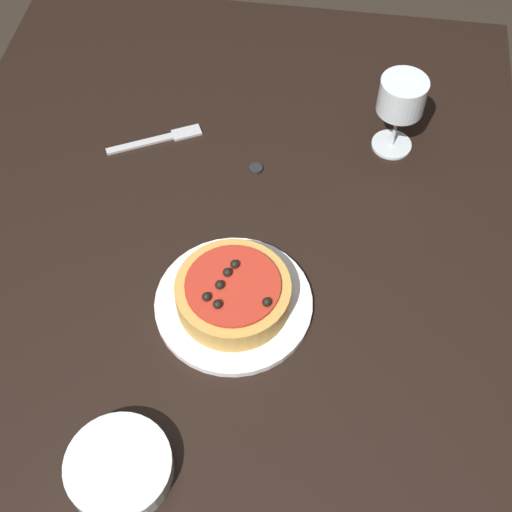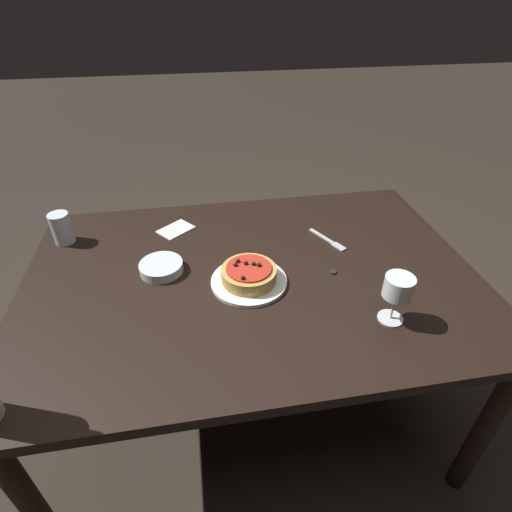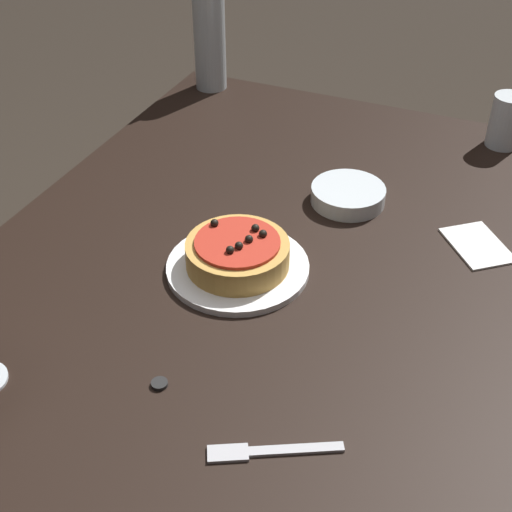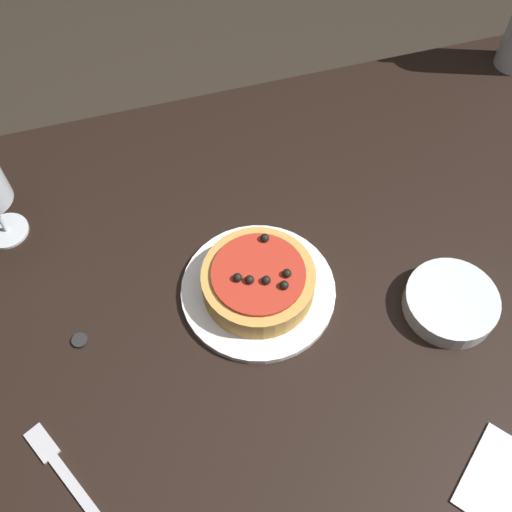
# 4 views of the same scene
# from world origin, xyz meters

# --- Properties ---
(ground_plane) EXTENTS (14.00, 14.00, 0.00)m
(ground_plane) POSITION_xyz_m (0.00, 0.00, 0.00)
(ground_plane) COLOR #2D261E
(dining_table) EXTENTS (1.48, 1.01, 0.72)m
(dining_table) POSITION_xyz_m (0.00, 0.00, 0.64)
(dining_table) COLOR black
(dining_table) RESTS_ON ground_plane
(dinner_plate) EXTENTS (0.24, 0.24, 0.01)m
(dinner_plate) POSITION_xyz_m (0.02, 0.05, 0.72)
(dinner_plate) COLOR white
(dinner_plate) RESTS_ON dining_table
(pizza) EXTENTS (0.18, 0.18, 0.06)m
(pizza) POSITION_xyz_m (0.02, 0.05, 0.75)
(pizza) COLOR gold
(pizza) RESTS_ON dinner_plate
(wine_glass) EXTENTS (0.08, 0.08, 0.15)m
(wine_glass) POSITION_xyz_m (-0.36, 0.28, 0.83)
(wine_glass) COLOR silver
(wine_glass) RESTS_ON dining_table
(water_cup) EXTENTS (0.07, 0.07, 0.12)m
(water_cup) POSITION_xyz_m (0.65, -0.30, 0.77)
(water_cup) COLOR silver
(water_cup) RESTS_ON dining_table
(side_bowl) EXTENTS (0.14, 0.14, 0.03)m
(side_bowl) POSITION_xyz_m (0.29, -0.06, 0.73)
(side_bowl) COLOR silver
(side_bowl) RESTS_ON dining_table
(fork) EXTENTS (0.10, 0.17, 0.00)m
(fork) POSITION_xyz_m (-0.31, -0.14, 0.72)
(fork) COLOR #B7B7BC
(fork) RESTS_ON dining_table
(paper_napkin) EXTENTS (0.15, 0.15, 0.00)m
(paper_napkin) POSITION_xyz_m (0.25, -0.31, 0.72)
(paper_napkin) COLOR white
(paper_napkin) RESTS_ON dining_table
(bottle_cap) EXTENTS (0.02, 0.02, 0.01)m
(bottle_cap) POSITION_xyz_m (-0.27, 0.04, 0.72)
(bottle_cap) COLOR black
(bottle_cap) RESTS_ON dining_table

